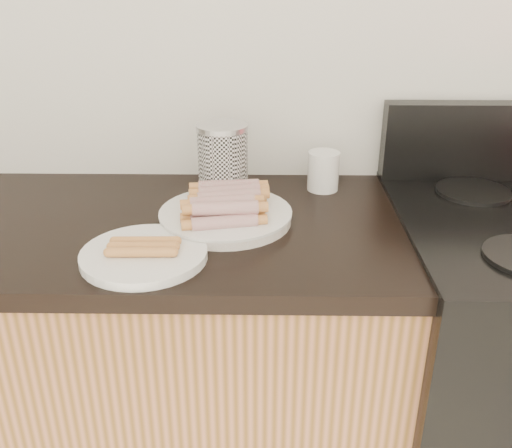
{
  "coord_description": "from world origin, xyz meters",
  "views": [
    {
      "loc": [
        0.09,
        0.53,
        1.44
      ],
      "look_at": [
        0.08,
        1.62,
        0.93
      ],
      "focal_mm": 40.0,
      "sensor_mm": 36.0,
      "label": 1
    }
  ],
  "objects_px": {
    "side_plate": "(144,255)",
    "canister": "(223,163)",
    "main_plate": "(226,217)",
    "mug": "(323,171)"
  },
  "relations": [
    {
      "from": "side_plate",
      "to": "canister",
      "type": "bearing_deg",
      "value": 65.8
    },
    {
      "from": "main_plate",
      "to": "mug",
      "type": "distance_m",
      "value": 0.31
    },
    {
      "from": "main_plate",
      "to": "mug",
      "type": "xyz_separation_m",
      "value": [
        0.24,
        0.2,
        0.04
      ]
    },
    {
      "from": "main_plate",
      "to": "mug",
      "type": "height_order",
      "value": "mug"
    },
    {
      "from": "side_plate",
      "to": "canister",
      "type": "relative_size",
      "value": 1.32
    },
    {
      "from": "main_plate",
      "to": "canister",
      "type": "height_order",
      "value": "canister"
    },
    {
      "from": "main_plate",
      "to": "canister",
      "type": "bearing_deg",
      "value": 95.71
    },
    {
      "from": "canister",
      "to": "mug",
      "type": "xyz_separation_m",
      "value": [
        0.25,
        0.08,
        -0.05
      ]
    },
    {
      "from": "side_plate",
      "to": "canister",
      "type": "distance_m",
      "value": 0.35
    },
    {
      "from": "mug",
      "to": "side_plate",
      "type": "bearing_deg",
      "value": -135.37
    }
  ]
}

